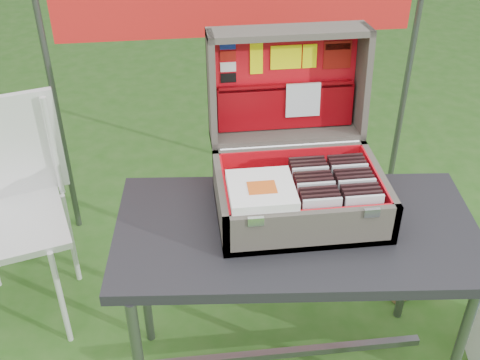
{
  "coord_description": "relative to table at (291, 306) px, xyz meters",
  "views": [
    {
      "loc": [
        -0.29,
        -1.5,
        2.04
      ],
      "look_at": [
        -0.1,
        0.1,
        0.92
      ],
      "focal_mm": 45.0,
      "sensor_mm": 36.0,
      "label": 1
    }
  ],
  "objects": [
    {
      "name": "table",
      "position": [
        0.0,
        0.0,
        0.0
      ],
      "size": [
        1.27,
        0.72,
        0.76
      ],
      "primitive_type": null,
      "rotation": [
        0.0,
        0.0,
        -0.09
      ],
      "color": "black",
      "rests_on": "ground"
    },
    {
      "name": "table_top",
      "position": [
        0.0,
        0.0,
        0.36
      ],
      "size": [
        1.27,
        0.72,
        0.04
      ],
      "primitive_type": "cube",
      "rotation": [
        0.0,
        0.0,
        -0.09
      ],
      "color": "black",
      "rests_on": "ground"
    },
    {
      "name": "table_leg_fr",
      "position": [
        0.55,
        -0.24,
        -0.02
      ],
      "size": [
        0.04,
        0.04,
        0.72
      ],
      "primitive_type": "cylinder",
      "color": "#59595B",
      "rests_on": "ground"
    },
    {
      "name": "table_leg_bl",
      "position": [
        -0.55,
        0.24,
        -0.02
      ],
      "size": [
        0.04,
        0.04,
        0.72
      ],
      "primitive_type": "cylinder",
      "color": "#59595B",
      "rests_on": "ground"
    },
    {
      "name": "table_leg_br",
      "position": [
        0.55,
        0.24,
        -0.02
      ],
      "size": [
        0.04,
        0.04,
        0.72
      ],
      "primitive_type": "cylinder",
      "color": "#59595B",
      "rests_on": "ground"
    },
    {
      "name": "table_brace",
      "position": [
        0.0,
        -0.0,
        -0.26
      ],
      "size": [
        1.07,
        0.03,
        0.03
      ],
      "primitive_type": "cube",
      "color": "#59595B",
      "rests_on": "ground"
    },
    {
      "name": "suitcase",
      "position": [
        0.02,
        0.13,
        0.65
      ],
      "size": [
        0.56,
        0.56,
        0.54
      ],
      "primitive_type": null,
      "color": "#5C564C",
      "rests_on": "table"
    },
    {
      "name": "suitcase_base_bottom",
      "position": [
        0.02,
        0.07,
        0.39
      ],
      "size": [
        0.56,
        0.4,
        0.02
      ],
      "primitive_type": "cube",
      "color": "#5C564C",
      "rests_on": "table_top"
    },
    {
      "name": "suitcase_base_wall_front",
      "position": [
        0.02,
        -0.12,
        0.46
      ],
      "size": [
        0.56,
        0.02,
        0.15
      ],
      "primitive_type": "cube",
      "color": "#5C564C",
      "rests_on": "table_top"
    },
    {
      "name": "suitcase_base_wall_back",
      "position": [
        0.02,
        0.26,
        0.46
      ],
      "size": [
        0.56,
        0.02,
        0.15
      ],
      "primitive_type": "cube",
      "color": "#5C564C",
      "rests_on": "table_top"
    },
    {
      "name": "suitcase_base_wall_left",
      "position": [
        -0.25,
        0.07,
        0.46
      ],
      "size": [
        0.02,
        0.4,
        0.15
      ],
      "primitive_type": "cube",
      "color": "#5C564C",
      "rests_on": "table_top"
    },
    {
      "name": "suitcase_base_wall_right",
      "position": [
        0.29,
        0.07,
        0.46
      ],
      "size": [
        0.02,
        0.4,
        0.15
      ],
      "primitive_type": "cube",
      "color": "#5C564C",
      "rests_on": "table_top"
    },
    {
      "name": "suitcase_liner_floor",
      "position": [
        0.02,
        0.07,
        0.41
      ],
      "size": [
        0.52,
        0.36,
        0.01
      ],
      "primitive_type": "cube",
      "color": "red",
      "rests_on": "suitcase_base_bottom"
    },
    {
      "name": "suitcase_latch_left",
      "position": [
        -0.16,
        -0.13,
        0.52
      ],
      "size": [
        0.05,
        0.01,
        0.03
      ],
      "primitive_type": "cube",
      "color": "silver",
      "rests_on": "suitcase_base_wall_front"
    },
    {
      "name": "suitcase_latch_right",
      "position": [
        0.2,
        -0.13,
        0.52
      ],
      "size": [
        0.05,
        0.01,
        0.03
      ],
      "primitive_type": "cube",
      "color": "silver",
      "rests_on": "suitcase_base_wall_front"
    },
    {
      "name": "suitcase_hinge",
      "position": [
        0.02,
        0.27,
        0.53
      ],
      "size": [
        0.5,
        0.02,
        0.02
      ],
      "primitive_type": "cylinder",
      "rotation": [
        0.0,
        1.57,
        0.0
      ],
      "color": "silver",
      "rests_on": "suitcase_base_wall_back"
    },
    {
      "name": "suitcase_lid_back",
      "position": [
        0.02,
        0.43,
        0.72
      ],
      "size": [
        0.56,
        0.06,
        0.4
      ],
      "primitive_type": "cube",
      "rotation": [
        -1.68,
        0.0,
        0.0
      ],
      "color": "#5C564C",
      "rests_on": "suitcase_base_wall_back"
    },
    {
      "name": "suitcase_lid_rim_far",
      "position": [
        0.02,
        0.39,
        0.91
      ],
      "size": [
        0.56,
        0.15,
        0.04
      ],
      "primitive_type": "cube",
      "rotation": [
        -1.68,
        0.0,
        0.0
      ],
      "color": "#5C564C",
      "rests_on": "suitcase_lid_back"
    },
    {
      "name": "suitcase_lid_rim_near",
      "position": [
        0.02,
        0.35,
        0.53
      ],
      "size": [
        0.56,
        0.15,
        0.04
      ],
      "primitive_type": "cube",
      "rotation": [
        -1.68,
        0.0,
        0.0
      ],
      "color": "#5C564C",
      "rests_on": "suitcase_lid_back"
    },
    {
      "name": "suitcase_lid_rim_left",
      "position": [
        -0.25,
        0.37,
        0.72
      ],
      "size": [
        0.02,
        0.19,
        0.41
      ],
      "primitive_type": "cube",
      "rotation": [
        -1.68,
        0.0,
        0.0
      ],
      "color": "#5C564C",
      "rests_on": "suitcase_lid_back"
    },
    {
      "name": "suitcase_lid_rim_right",
      "position": [
        0.29,
        0.37,
        0.72
      ],
      "size": [
        0.02,
        0.19,
        0.41
      ],
      "primitive_type": "cube",
      "rotation": [
        -1.68,
        0.0,
        0.0
      ],
      "color": "#5C564C",
      "rests_on": "suitcase_lid_back"
    },
    {
      "name": "suitcase_lid_liner",
      "position": [
        0.02,
        0.42,
        0.72
      ],
      "size": [
        0.51,
        0.04,
        0.35
      ],
      "primitive_type": "cube",
      "rotation": [
        -1.68,
        0.0,
        0.0
      ],
      "color": "red",
      "rests_on": "suitcase_lid_back"
    },
    {
      "name": "suitcase_liner_wall_front",
      "position": [
        0.02,
        -0.1,
        0.47
      ],
      "size": [
        0.52,
        0.01,
        0.13
      ],
      "primitive_type": "cube",
      "color": "red",
      "rests_on": "suitcase_base_bottom"
    },
    {
      "name": "suitcase_liner_wall_back",
      "position": [
        0.02,
        0.25,
        0.47
      ],
      "size": [
        0.52,
        0.01,
        0.13
      ],
      "primitive_type": "cube",
      "color": "red",
      "rests_on": "suitcase_base_bottom"
    },
    {
      "name": "suitcase_liner_wall_left",
      "position": [
        -0.23,
        0.07,
        0.47
      ],
      "size": [
        0.01,
        0.36,
        0.13
      ],
      "primitive_type": "cube",
      "color": "red",
      "rests_on": "suitcase_base_bottom"
    },
    {
      "name": "suitcase_liner_wall_right",
      "position": [
        0.28,
        0.07,
        0.47
      ],
      "size": [
        0.01,
        0.36,
        0.13
      ],
      "primitive_type": "cube",
      "color": "red",
      "rests_on": "suitcase_base_bottom"
    },
    {
      "name": "suitcase_lid_pocket",
      "position": [
        0.02,
        0.39,
        0.63
      ],
      "size": [
        0.5,
        0.05,
        0.16
      ],
      "primitive_type": "cube",
      "rotation": [
        -1.68,
        0.0,
        0.0
      ],
      "color": "maroon",
      "rests_on": "suitcase_lid_liner"
    },
    {
      "name": "suitcase_pocket_edge",
      "position": [
        0.02,
        0.39,
        0.71
      ],
      "size": [
        0.49,
        0.02,
        0.02
      ],
      "primitive_type": "cube",
      "rotation": [
        -1.68,
        0.0,
        0.0
      ],
      "color": "maroon",
      "rests_on": "suitcase_lid_pocket"
    },
    {
      "name": "suitcase_pocket_cd",
      "position": [
        0.08,
        0.38,
        0.66
      ],
      "size": [
        0.13,
        0.02,
        0.13
      ],
      "primitive_type": "cube",
      "rotation": [
        -1.68,
        0.0,
        0.0
      ],
      "color": "silver",
      "rests_on": "suitcase_lid_pocket"
    },
    {
      "name": "lid_sticker_cc_a",
      "position": [
        -0.18,
        0.43,
        0.86
      ],
      "size": [
        0.06,
        0.01,
        0.03
      ],
      "primitive_type": "cube",
      "rotation": [
        -1.68,
        0.0,
        0.0
      ],
      "color": "#1933B2",
      "rests_on": "suitcase_lid_liner"
    },
    {
      "name": "lid_sticker_cc_b",
      "position": [
        -0.18,
        0.42,
        0.82
      ],
      "size": [
        0.06,
        0.01,
        0.03
      ],
      "primitive_type": "cube",
      "rotation": [
        -1.68,
        0.0,
        0.0
      ],
      "color": "#99140D",
      "rests_on": "suitcase_lid_liner"
    },
    {
      "name": "lid_sticker_cc_c",
      "position": [
        -0.18,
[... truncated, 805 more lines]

